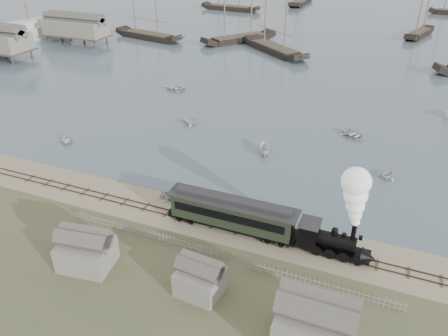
% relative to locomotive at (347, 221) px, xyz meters
% --- Properties ---
extents(ground, '(600.00, 600.00, 0.00)m').
position_rel_locomotive_xyz_m(ground, '(-13.44, 2.00, -4.58)').
color(ground, tan).
rests_on(ground, ground).
extents(harbor_water, '(600.00, 336.00, 0.06)m').
position_rel_locomotive_xyz_m(harbor_water, '(-13.44, 172.00, -4.55)').
color(harbor_water, '#41515E').
rests_on(harbor_water, ground).
extents(rail_track, '(120.00, 1.80, 0.16)m').
position_rel_locomotive_xyz_m(rail_track, '(-13.44, 0.00, -4.53)').
color(rail_track, '#3C2821').
rests_on(rail_track, ground).
extents(picket_fence_west, '(19.00, 0.10, 1.20)m').
position_rel_locomotive_xyz_m(picket_fence_west, '(-19.94, -5.00, -4.58)').
color(picket_fence_west, gray).
rests_on(picket_fence_west, ground).
extents(picket_fence_east, '(15.00, 0.10, 1.20)m').
position_rel_locomotive_xyz_m(picket_fence_east, '(-0.94, -5.50, -4.58)').
color(picket_fence_east, gray).
rests_on(picket_fence_east, ground).
extents(shed_left, '(5.00, 4.00, 4.10)m').
position_rel_locomotive_xyz_m(shed_left, '(-23.44, -11.00, -4.58)').
color(shed_left, gray).
rests_on(shed_left, ground).
extents(shed_mid, '(4.00, 3.50, 3.60)m').
position_rel_locomotive_xyz_m(shed_mid, '(-11.44, -10.00, -4.58)').
color(shed_mid, gray).
rests_on(shed_mid, ground).
extents(western_wharf, '(36.00, 56.00, 8.00)m').
position_rel_locomotive_xyz_m(western_wharf, '(-89.44, 42.00, -0.52)').
color(western_wharf, gray).
rests_on(western_wharf, harbor_water).
extents(locomotive, '(7.97, 2.98, 9.94)m').
position_rel_locomotive_xyz_m(locomotive, '(0.00, 0.00, 0.00)').
color(locomotive, black).
rests_on(locomotive, ground).
extents(passenger_coach, '(14.82, 2.86, 3.60)m').
position_rel_locomotive_xyz_m(passenger_coach, '(-12.21, 0.00, -2.31)').
color(passenger_coach, black).
rests_on(passenger_coach, ground).
extents(beached_dinghy, '(2.86, 3.70, 0.71)m').
position_rel_locomotive_xyz_m(beached_dinghy, '(-21.13, 2.93, -4.22)').
color(beached_dinghy, silver).
rests_on(beached_dinghy, ground).
extents(rowboat_0, '(3.94, 4.02, 0.68)m').
position_rel_locomotive_xyz_m(rowboat_0, '(-44.26, 10.80, -4.17)').
color(rowboat_0, silver).
rests_on(rowboat_0, harbor_water).
extents(rowboat_1, '(3.36, 3.61, 1.55)m').
position_rel_locomotive_xyz_m(rowboat_1, '(-29.38, 24.38, -3.74)').
color(rowboat_1, silver).
rests_on(rowboat_1, harbor_water).
extents(rowboat_2, '(3.88, 2.48, 1.40)m').
position_rel_locomotive_xyz_m(rowboat_2, '(-14.37, 18.84, -3.81)').
color(rowboat_2, silver).
rests_on(rowboat_2, harbor_water).
extents(rowboat_3, '(5.16, 5.44, 0.92)m').
position_rel_locomotive_xyz_m(rowboat_3, '(-2.88, 29.77, -4.06)').
color(rowboat_3, silver).
rests_on(rowboat_3, harbor_water).
extents(rowboat_4, '(3.35, 3.21, 1.37)m').
position_rel_locomotive_xyz_m(rowboat_4, '(3.20, 18.23, -3.83)').
color(rowboat_4, silver).
rests_on(rowboat_4, harbor_water).
extents(rowboat_6, '(3.13, 4.32, 0.88)m').
position_rel_locomotive_xyz_m(rowboat_6, '(-39.91, 38.78, -4.08)').
color(rowboat_6, silver).
rests_on(rowboat_6, harbor_water).
extents(schooner_0, '(23.26, 9.92, 20.00)m').
position_rel_locomotive_xyz_m(schooner_0, '(-68.36, 75.86, 5.48)').
color(schooner_0, black).
rests_on(schooner_0, harbor_water).
extents(schooner_1, '(18.14, 21.74, 20.00)m').
position_rel_locomotive_xyz_m(schooner_1, '(-42.20, 82.48, 5.48)').
color(schooner_1, black).
rests_on(schooner_1, harbor_water).
extents(schooner_2, '(21.88, 19.35, 20.00)m').
position_rel_locomotive_xyz_m(schooner_2, '(-29.47, 75.02, 5.48)').
color(schooner_2, black).
rests_on(schooner_2, harbor_water).
extents(schooner_3, '(8.97, 18.00, 20.00)m').
position_rel_locomotive_xyz_m(schooner_3, '(5.54, 108.78, 5.48)').
color(schooner_3, black).
rests_on(schooner_3, harbor_water).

